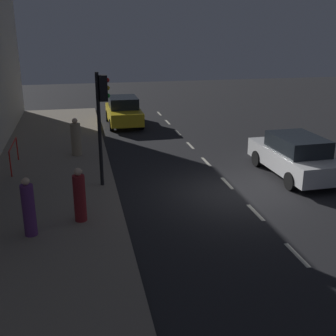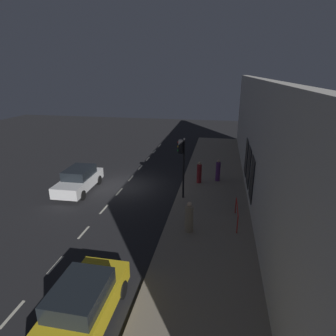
{
  "view_description": "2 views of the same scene",
  "coord_description": "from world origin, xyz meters",
  "px_view_note": "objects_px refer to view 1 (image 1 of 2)",
  "views": [
    {
      "loc": [
        5.12,
        12.75,
        5.48
      ],
      "look_at": [
        2.6,
        0.93,
        1.4
      ],
      "focal_mm": 45.74,
      "sensor_mm": 36.0,
      "label": 1
    },
    {
      "loc": [
        6.58,
        -17.68,
        7.81
      ],
      "look_at": [
        3.19,
        0.1,
        1.56
      ],
      "focal_mm": 30.09,
      "sensor_mm": 36.0,
      "label": 2
    }
  ],
  "objects_px": {
    "traffic_light": "(102,106)",
    "parked_car_1": "(124,111)",
    "pedestrian_1": "(29,209)",
    "pedestrian_0": "(80,197)",
    "pedestrian_2": "(76,138)",
    "parked_car_0": "(295,156)"
  },
  "relations": [
    {
      "from": "traffic_light",
      "to": "parked_car_1",
      "type": "relative_size",
      "value": 0.98
    },
    {
      "from": "traffic_light",
      "to": "pedestrian_1",
      "type": "bearing_deg",
      "value": 56.71
    },
    {
      "from": "parked_car_1",
      "to": "pedestrian_0",
      "type": "distance_m",
      "value": 12.88
    },
    {
      "from": "parked_car_1",
      "to": "pedestrian_0",
      "type": "height_order",
      "value": "pedestrian_0"
    },
    {
      "from": "pedestrian_0",
      "to": "pedestrian_1",
      "type": "distance_m",
      "value": 1.45
    },
    {
      "from": "traffic_light",
      "to": "parked_car_1",
      "type": "xyz_separation_m",
      "value": [
        -1.75,
        -9.86,
        -2.12
      ]
    },
    {
      "from": "pedestrian_1",
      "to": "pedestrian_2",
      "type": "bearing_deg",
      "value": -41.74
    },
    {
      "from": "pedestrian_1",
      "to": "parked_car_1",
      "type": "bearing_deg",
      "value": -48.49
    },
    {
      "from": "parked_car_0",
      "to": "pedestrian_1",
      "type": "distance_m",
      "value": 9.83
    },
    {
      "from": "parked_car_0",
      "to": "parked_car_1",
      "type": "distance_m",
      "value": 11.31
    },
    {
      "from": "traffic_light",
      "to": "pedestrian_0",
      "type": "bearing_deg",
      "value": 71.88
    },
    {
      "from": "parked_car_0",
      "to": "pedestrian_1",
      "type": "relative_size",
      "value": 2.73
    },
    {
      "from": "traffic_light",
      "to": "parked_car_0",
      "type": "relative_size",
      "value": 0.88
    },
    {
      "from": "parked_car_0",
      "to": "parked_car_1",
      "type": "height_order",
      "value": "same"
    },
    {
      "from": "pedestrian_0",
      "to": "traffic_light",
      "type": "bearing_deg",
      "value": 163.23
    },
    {
      "from": "traffic_light",
      "to": "pedestrian_2",
      "type": "relative_size",
      "value": 2.42
    },
    {
      "from": "parked_car_1",
      "to": "pedestrian_1",
      "type": "relative_size",
      "value": 2.45
    },
    {
      "from": "pedestrian_1",
      "to": "pedestrian_2",
      "type": "relative_size",
      "value": 1.01
    },
    {
      "from": "pedestrian_2",
      "to": "pedestrian_0",
      "type": "bearing_deg",
      "value": 124.96
    },
    {
      "from": "parked_car_0",
      "to": "pedestrian_2",
      "type": "xyz_separation_m",
      "value": [
        8.01,
        -4.0,
        0.08
      ]
    },
    {
      "from": "pedestrian_0",
      "to": "pedestrian_2",
      "type": "height_order",
      "value": "pedestrian_2"
    },
    {
      "from": "parked_car_0",
      "to": "pedestrian_2",
      "type": "relative_size",
      "value": 2.76
    }
  ]
}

